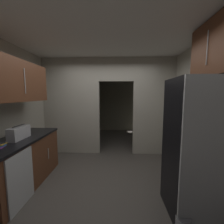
# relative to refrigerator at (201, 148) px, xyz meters

# --- Properties ---
(ground) EXTENTS (20.00, 20.00, 0.00)m
(ground) POSITION_rel_refrigerator_xyz_m (-1.41, 0.58, -0.94)
(ground) COLOR #47423D
(kitchen_overhead_slab) EXTENTS (4.04, 7.09, 0.06)m
(kitchen_overhead_slab) POSITION_rel_refrigerator_xyz_m (-1.41, 1.04, 1.76)
(kitchen_overhead_slab) COLOR silver
(kitchen_partition) EXTENTS (3.64, 0.12, 2.67)m
(kitchen_partition) POSITION_rel_refrigerator_xyz_m (-1.47, 2.12, 0.47)
(kitchen_partition) COLOR #ADA899
(kitchen_partition) RESTS_ON ground
(adjoining_room_shell) EXTENTS (3.64, 2.88, 2.67)m
(adjoining_room_shell) POSITION_rel_refrigerator_xyz_m (-1.41, 4.09, 0.39)
(adjoining_room_shell) COLOR gray
(adjoining_room_shell) RESTS_ON ground
(refrigerator) EXTENTS (0.83, 0.73, 1.88)m
(refrigerator) POSITION_rel_refrigerator_xyz_m (0.00, 0.00, 0.00)
(refrigerator) COLOR black
(refrigerator) RESTS_ON ground
(lower_cabinet_run) EXTENTS (0.68, 1.71, 0.89)m
(lower_cabinet_run) POSITION_rel_refrigerator_xyz_m (-2.89, 0.49, -0.49)
(lower_cabinet_run) COLOR brown
(lower_cabinet_run) RESTS_ON ground
(dishwasher) EXTENTS (0.02, 0.56, 0.83)m
(dishwasher) POSITION_rel_refrigerator_xyz_m (-2.56, 0.01, -0.52)
(dishwasher) COLOR #B7BABC
(dishwasher) RESTS_ON ground
(upper_cabinet_counterside) EXTENTS (0.36, 1.54, 0.70)m
(upper_cabinet_counterside) POSITION_rel_refrigerator_xyz_m (-2.89, 0.49, 0.96)
(upper_cabinet_counterside) COLOR brown
(upper_cabinet_fridgeside) EXTENTS (0.36, 0.92, 0.74)m
(upper_cabinet_fridgeside) POSITION_rel_refrigerator_xyz_m (0.22, 0.10, 1.34)
(upper_cabinet_fridgeside) COLOR brown
(boombox) EXTENTS (0.16, 0.43, 0.25)m
(boombox) POSITION_rel_refrigerator_xyz_m (-2.86, 0.47, 0.06)
(boombox) COLOR #B2B2B7
(boombox) RESTS_ON lower_cabinet_run
(book_stack) EXTENTS (0.13, 0.16, 0.07)m
(book_stack) POSITION_rel_refrigerator_xyz_m (-2.87, 0.05, -0.01)
(book_stack) COLOR #8C3893
(book_stack) RESTS_ON lower_cabinet_run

